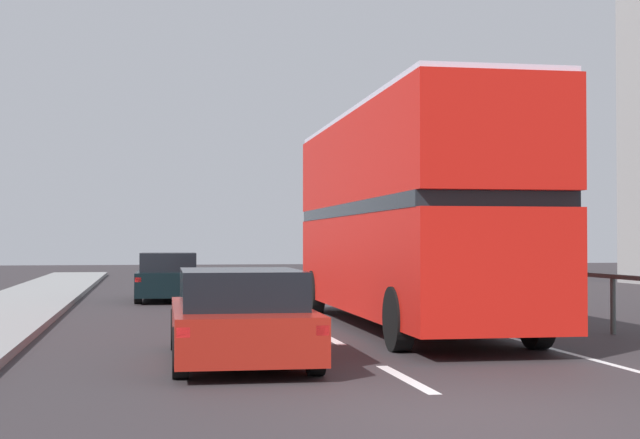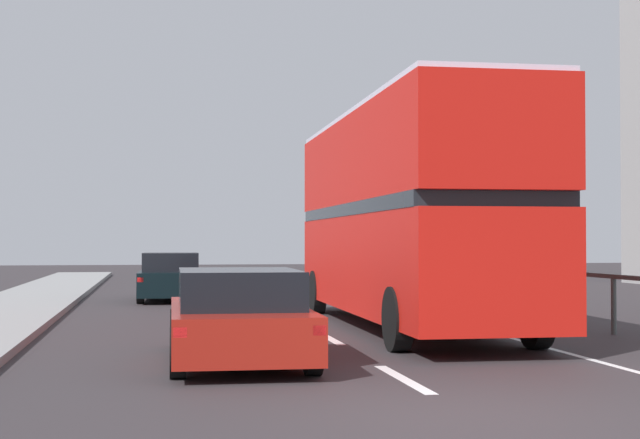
{
  "view_description": "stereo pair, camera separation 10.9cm",
  "coord_description": "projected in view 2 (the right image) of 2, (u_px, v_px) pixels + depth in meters",
  "views": [
    {
      "loc": [
        -3.16,
        -8.87,
        1.7
      ],
      "look_at": [
        -0.1,
        7.83,
        2.08
      ],
      "focal_mm": 53.48,
      "sensor_mm": 36.0,
      "label": 1
    },
    {
      "loc": [
        -3.05,
        -8.89,
        1.7
      ],
      "look_at": [
        -0.1,
        7.83,
        2.08
      ],
      "focal_mm": 53.48,
      "sensor_mm": 36.0,
      "label": 2
    }
  ],
  "objects": [
    {
      "name": "double_decker_bus_red",
      "position": [
        406.0,
        212.0,
        18.57
      ],
      "size": [
        2.64,
        10.83,
        4.21
      ],
      "rotation": [
        0.0,
        0.0,
        -0.01
      ],
      "color": "red",
      "rests_on": "ground"
    },
    {
      "name": "bridge_side_railing",
      "position": [
        572.0,
        282.0,
        19.03
      ],
      "size": [
        0.1,
        42.0,
        1.09
      ],
      "color": "#4C5652",
      "rests_on": "ground"
    },
    {
      "name": "ground_plane",
      "position": [
        470.0,
        421.0,
        9.24
      ],
      "size": [
        74.66,
        120.0,
        0.1
      ],
      "primitive_type": "cube",
      "color": "#302B2D"
    },
    {
      "name": "lane_paint_markings",
      "position": [
        420.0,
        331.0,
        17.9
      ],
      "size": [
        3.29,
        46.0,
        0.01
      ],
      "color": "silver",
      "rests_on": "ground"
    },
    {
      "name": "hatchback_car_near",
      "position": [
        238.0,
        317.0,
        13.38
      ],
      "size": [
        1.96,
        4.58,
        1.3
      ],
      "rotation": [
        0.0,
        0.0,
        -0.02
      ],
      "color": "maroon",
      "rests_on": "ground"
    },
    {
      "name": "sedan_car_ahead",
      "position": [
        171.0,
        277.0,
        27.2
      ],
      "size": [
        1.89,
        4.35,
        1.37
      ],
      "rotation": [
        0.0,
        0.0,
        -0.03
      ],
      "color": "black",
      "rests_on": "ground"
    }
  ]
}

